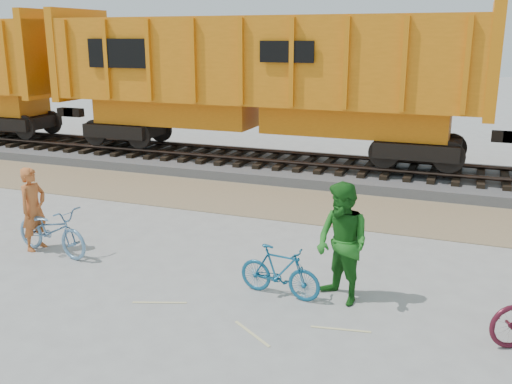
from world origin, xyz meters
TOP-DOWN VIEW (x-y plane):
  - ground at (0.00, 0.00)m, footprint 120.00×120.00m
  - gravel_strip at (0.00, 5.50)m, footprint 120.00×3.00m
  - ballast_bed at (0.00, 9.00)m, footprint 120.00×4.00m
  - track at (0.00, 9.00)m, footprint 120.00×2.60m
  - hopper_car_center at (-2.94, 9.00)m, footprint 14.00×3.13m
  - bicycle_blue at (-4.14, 0.37)m, footprint 1.99×0.97m
  - bicycle_teal at (0.76, 0.17)m, footprint 1.51×0.59m
  - person_solo at (-4.64, 0.47)m, footprint 0.45×0.66m
  - person_man at (1.76, 0.37)m, footprint 1.24×1.19m

SIDE VIEW (x-z plane):
  - ground at x=0.00m, z-range 0.00..0.00m
  - gravel_strip at x=0.00m, z-range 0.00..0.02m
  - ballast_bed at x=0.00m, z-range 0.00..0.30m
  - bicycle_teal at x=0.76m, z-range 0.00..0.88m
  - track at x=0.00m, z-range 0.35..0.59m
  - bicycle_blue at x=-4.14m, z-range 0.00..1.00m
  - person_solo at x=-4.64m, z-range 0.00..1.73m
  - person_man at x=1.76m, z-range 0.00..2.02m
  - hopper_car_center at x=-2.94m, z-range 0.68..5.33m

